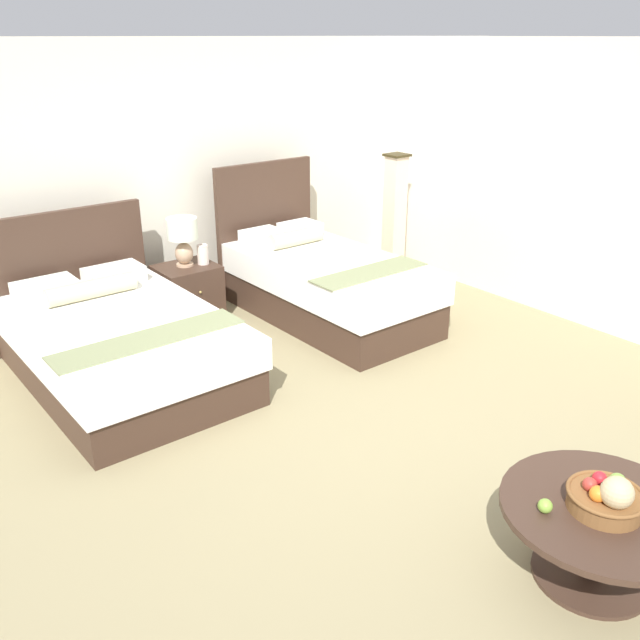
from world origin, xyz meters
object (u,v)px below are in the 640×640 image
object	(u,v)px
bed_near_corner	(324,283)
nightstand	(188,293)
floor_lamp_corner	(394,216)
coffee_table	(600,525)
loose_apple	(545,506)
fruit_bowl	(608,497)
table_lamp	(183,236)
vase	(203,254)
bed_near_window	(118,342)

from	to	relation	value
bed_near_corner	nightstand	xyz separation A→B (m)	(-1.07, 0.73, -0.08)
bed_near_corner	floor_lamp_corner	bearing A→B (deg)	20.55
coffee_table	loose_apple	size ratio (longest dim) A/B	13.88
coffee_table	fruit_bowl	size ratio (longest dim) A/B	2.65
table_lamp	fruit_bowl	xyz separation A→B (m)	(-0.03, -4.30, -0.31)
coffee_table	loose_apple	xyz separation A→B (m)	(-0.26, 0.15, 0.14)
nightstand	fruit_bowl	distance (m)	4.28
nightstand	bed_near_corner	bearing A→B (deg)	-34.40
vase	table_lamp	bearing A→B (deg)	159.66
vase	fruit_bowl	size ratio (longest dim) A/B	0.51
bed_near_window	nightstand	xyz separation A→B (m)	(0.99, 0.73, -0.04)
vase	loose_apple	distance (m)	4.09
bed_near_window	vase	world-z (taller)	bed_near_window
bed_near_corner	fruit_bowl	xyz separation A→B (m)	(-1.10, -3.55, 0.17)
table_lamp	vase	bearing A→B (deg)	-20.34
bed_near_corner	nightstand	world-z (taller)	bed_near_corner
nightstand	vase	size ratio (longest dim) A/B	2.88
nightstand	fruit_bowl	world-z (taller)	fruit_bowl
vase	fruit_bowl	bearing A→B (deg)	-92.61
bed_near_window	bed_near_corner	world-z (taller)	bed_near_corner
table_lamp	floor_lamp_corner	bearing A→B (deg)	-5.13
bed_near_window	nightstand	world-z (taller)	bed_near_window
vase	fruit_bowl	xyz separation A→B (m)	(-0.19, -4.24, -0.12)
fruit_bowl	nightstand	bearing A→B (deg)	89.59
table_lamp	nightstand	bearing A→B (deg)	-90.00
nightstand	floor_lamp_corner	world-z (taller)	floor_lamp_corner
table_lamp	vase	size ratio (longest dim) A/B	2.42
vase	loose_apple	xyz separation A→B (m)	(-0.43, -4.06, -0.16)
coffee_table	nightstand	bearing A→B (deg)	89.86
coffee_table	fruit_bowl	distance (m)	0.19
fruit_bowl	vase	bearing A→B (deg)	87.39
loose_apple	floor_lamp_corner	bearing A→B (deg)	54.94
coffee_table	bed_near_corner	bearing A→B (deg)	73.03
vase	loose_apple	bearing A→B (deg)	-96.01
coffee_table	floor_lamp_corner	world-z (taller)	floor_lamp_corner
bed_near_window	table_lamp	world-z (taller)	bed_near_window
table_lamp	bed_near_window	bearing A→B (deg)	-142.95
bed_near_window	fruit_bowl	xyz separation A→B (m)	(0.96, -3.55, 0.21)
nightstand	fruit_bowl	xyz separation A→B (m)	(-0.03, -4.28, 0.24)
vase	loose_apple	world-z (taller)	vase
bed_near_corner	coffee_table	xyz separation A→B (m)	(-1.08, -3.53, -0.02)
table_lamp	floor_lamp_corner	distance (m)	2.49
bed_near_window	bed_near_corner	xyz separation A→B (m)	(2.06, 0.00, 0.04)
coffee_table	fruit_bowl	world-z (taller)	fruit_bowl
table_lamp	loose_apple	size ratio (longest dim) A/B	6.47
table_lamp	bed_near_corner	bearing A→B (deg)	-35.12
bed_near_corner	floor_lamp_corner	world-z (taller)	bed_near_corner
table_lamp	vase	world-z (taller)	table_lamp
bed_near_corner	vase	bearing A→B (deg)	142.66
bed_near_window	coffee_table	size ratio (longest dim) A/B	2.21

